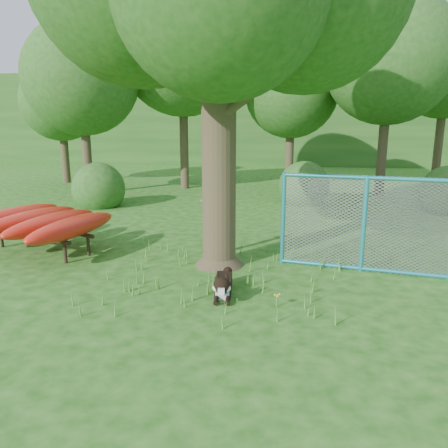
# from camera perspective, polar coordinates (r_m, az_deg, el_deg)

# --- Properties ---
(ground) EXTENTS (80.00, 80.00, 0.00)m
(ground) POSITION_cam_1_polar(r_m,az_deg,el_deg) (7.30, -2.87, -9.78)
(ground) COLOR #1B5410
(ground) RESTS_ON ground
(wooden_post) EXTENTS (0.39, 0.14, 1.42)m
(wooden_post) POSITION_cam_1_polar(r_m,az_deg,el_deg) (9.33, -1.90, 0.23)
(wooden_post) COLOR #675F4D
(wooden_post) RESTS_ON ground
(kayak_rack) EXTENTS (3.23, 3.50, 0.90)m
(kayak_rack) POSITION_cam_1_polar(r_m,az_deg,el_deg) (10.51, -22.73, 0.30)
(kayak_rack) COLOR black
(kayak_rack) RESTS_ON ground
(husky_dog) EXTENTS (0.35, 1.18, 0.52)m
(husky_dog) POSITION_cam_1_polar(r_m,az_deg,el_deg) (7.36, -0.11, -8.01)
(husky_dog) COLOR black
(husky_dog) RESTS_ON ground
(fence_section) EXTENTS (3.16, 0.69, 3.12)m
(fence_section) POSITION_cam_1_polar(r_m,az_deg,el_deg) (8.75, 17.79, -0.04)
(fence_section) COLOR #289EBB
(fence_section) RESTS_ON ground
(wildflower_clump) EXTENTS (0.10, 0.10, 0.23)m
(wildflower_clump) POSITION_cam_1_polar(r_m,az_deg,el_deg) (6.98, 6.90, -9.35)
(wildflower_clump) COLOR #529B32
(wildflower_clump) RESTS_ON ground
(bg_tree_a) EXTENTS (4.40, 4.40, 6.70)m
(bg_tree_a) POSITION_cam_1_polar(r_m,az_deg,el_deg) (18.40, -18.12, 17.73)
(bg_tree_a) COLOR #3D3221
(bg_tree_a) RESTS_ON ground
(bg_tree_b) EXTENTS (5.20, 5.20, 8.22)m
(bg_tree_b) POSITION_cam_1_polar(r_m,az_deg,el_deg) (19.28, -5.48, 21.43)
(bg_tree_b) COLOR #3D3221
(bg_tree_b) RESTS_ON ground
(bg_tree_c) EXTENTS (4.00, 4.00, 6.12)m
(bg_tree_c) POSITION_cam_1_polar(r_m,az_deg,el_deg) (19.64, 8.81, 16.78)
(bg_tree_c) COLOR #3D3221
(bg_tree_c) RESTS_ON ground
(bg_tree_d) EXTENTS (4.80, 4.80, 7.50)m
(bg_tree_d) POSITION_cam_1_polar(r_m,az_deg,el_deg) (18.13, 20.84, 19.52)
(bg_tree_d) COLOR #3D3221
(bg_tree_d) RESTS_ON ground
(bg_tree_e) EXTENTS (4.60, 4.60, 7.55)m
(bg_tree_e) POSITION_cam_1_polar(r_m,az_deg,el_deg) (21.80, 27.16, 18.14)
(bg_tree_e) COLOR #3D3221
(bg_tree_e) RESTS_ON ground
(bg_tree_f) EXTENTS (3.60, 3.60, 5.55)m
(bg_tree_f) POSITION_cam_1_polar(r_m,az_deg,el_deg) (22.14, -20.57, 14.72)
(bg_tree_f) COLOR #3D3221
(bg_tree_f) RESTS_ON ground
(shrub_left) EXTENTS (1.80, 1.80, 1.80)m
(shrub_left) POSITION_cam_1_polar(r_m,az_deg,el_deg) (15.69, -15.93, 2.27)
(shrub_left) COLOR #23551B
(shrub_left) RESTS_ON ground
(shrub_right) EXTENTS (1.80, 1.80, 1.80)m
(shrub_right) POSITION_cam_1_polar(r_m,az_deg,el_deg) (15.77, 27.01, 1.37)
(shrub_right) COLOR #23551B
(shrub_right) RESTS_ON ground
(shrub_mid) EXTENTS (1.80, 1.80, 1.80)m
(shrub_mid) POSITION_cam_1_polar(r_m,az_deg,el_deg) (15.88, 10.30, 2.69)
(shrub_mid) COLOR #23551B
(shrub_mid) RESTS_ON ground
(wooded_hillside) EXTENTS (80.00, 12.00, 6.00)m
(wooded_hillside) POSITION_cam_1_polar(r_m,az_deg,el_deg) (34.62, 5.83, 13.44)
(wooded_hillside) COLOR #23551B
(wooded_hillside) RESTS_ON ground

